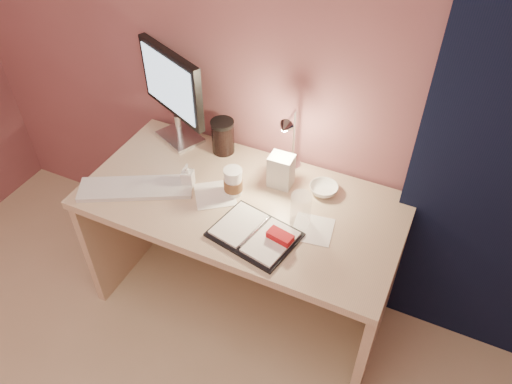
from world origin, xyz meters
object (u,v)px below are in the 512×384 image
at_px(lotion_bottle, 188,175).
at_px(dark_jar, 223,138).
at_px(desk, 249,224).
at_px(coffee_cup, 233,183).
at_px(bowl, 324,189).
at_px(keyboard, 136,188).
at_px(planner, 257,234).
at_px(desk_lamp, 286,139).
at_px(clear_cup, 301,209).
at_px(monitor, 174,88).
at_px(product_box, 281,171).

relative_size(lotion_bottle, dark_jar, 0.75).
bearing_deg(desk, coffee_cup, -131.97).
relative_size(bowl, lotion_bottle, 1.10).
bearing_deg(keyboard, lotion_bottle, 5.44).
height_order(desk, dark_jar, dark_jar).
distance_m(keyboard, planner, 0.60).
height_order(keyboard, desk_lamp, desk_lamp).
bearing_deg(clear_cup, lotion_bottle, 179.27).
bearing_deg(monitor, desk, 2.48).
xyz_separation_m(monitor, planner, (0.63, -0.44, -0.27)).
bearing_deg(planner, coffee_cup, 148.16).
height_order(coffee_cup, product_box, product_box).
relative_size(desk, bowl, 11.20).
xyz_separation_m(monitor, desk_lamp, (0.59, -0.05, -0.08)).
distance_m(coffee_cup, dark_jar, 0.31).
height_order(keyboard, clear_cup, clear_cup).
bearing_deg(coffee_cup, clear_cup, -7.31).
xyz_separation_m(planner, dark_jar, (-0.38, 0.44, 0.06)).
bearing_deg(dark_jar, monitor, -179.58).
distance_m(desk, product_box, 0.34).
distance_m(desk, coffee_cup, 0.30).
distance_m(coffee_cup, product_box, 0.22).
height_order(desk, clear_cup, clear_cup).
height_order(lotion_bottle, product_box, product_box).
bearing_deg(product_box, monitor, 168.70).
distance_m(product_box, desk_lamp, 0.14).
distance_m(keyboard, bowl, 0.83).
bearing_deg(planner, monitor, 156.53).
height_order(monitor, planner, monitor).
xyz_separation_m(monitor, keyboard, (0.03, -0.41, -0.27)).
distance_m(clear_cup, dark_jar, 0.59).
height_order(planner, bowl, planner).
bearing_deg(dark_jar, bowl, -8.27).
bearing_deg(desk_lamp, monitor, 172.80).
relative_size(keyboard, product_box, 3.17).
bearing_deg(desk_lamp, clear_cup, -57.62).
relative_size(keyboard, lotion_bottle, 4.38).
bearing_deg(dark_jar, desk, -40.39).
bearing_deg(keyboard, dark_jar, 34.00).
bearing_deg(desk, planner, -58.05).
bearing_deg(keyboard, planner, -30.53).
relative_size(planner, product_box, 2.38).
xyz_separation_m(clear_cup, bowl, (0.03, 0.22, -0.05)).
xyz_separation_m(coffee_cup, dark_jar, (-0.18, 0.25, 0.01)).
height_order(bowl, desk_lamp, desk_lamp).
height_order(planner, lotion_bottle, lotion_bottle).
xyz_separation_m(clear_cup, product_box, (-0.17, 0.19, 0.00)).
bearing_deg(monitor, keyboard, -61.76).
bearing_deg(dark_jar, clear_cup, -29.85).
relative_size(monitor, dark_jar, 3.13).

